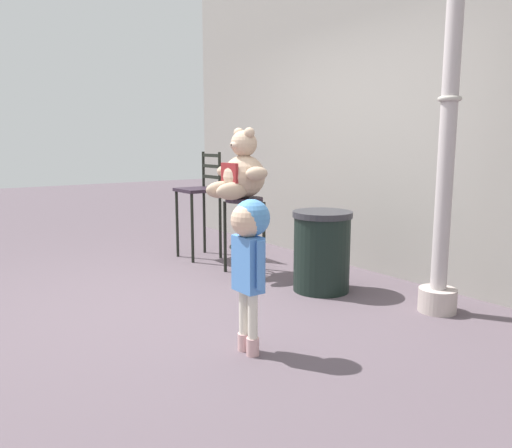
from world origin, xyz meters
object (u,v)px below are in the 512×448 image
at_px(teddy_bear, 241,173).
at_px(bar_chair_empty, 200,196).
at_px(trash_bin, 322,251).
at_px(bar_stool_with_teddy, 244,220).
at_px(child_walking, 249,243).
at_px(lamppost, 445,170).

bearing_deg(teddy_bear, bar_chair_empty, 178.30).
bearing_deg(trash_bin, bar_stool_with_teddy, -167.21).
bearing_deg(bar_chair_empty, teddy_bear, -1.70).
bearing_deg(bar_chair_empty, bar_stool_with_teddy, 0.53).
distance_m(child_walking, lamppost, 1.65).
xyz_separation_m(teddy_bear, trash_bin, (0.88, 0.23, -0.64)).
xyz_separation_m(lamppost, bar_chair_empty, (-2.65, -0.54, -0.39)).
bearing_deg(trash_bin, teddy_bear, -165.20).
relative_size(bar_stool_with_teddy, child_walking, 0.79).
bearing_deg(teddy_bear, trash_bin, 14.80).
bearing_deg(lamppost, teddy_bear, -162.60).
bearing_deg(child_walking, lamppost, -64.04).
xyz_separation_m(teddy_bear, lamppost, (1.81, 0.57, 0.08)).
relative_size(trash_bin, lamppost, 0.26).
bearing_deg(bar_stool_with_teddy, lamppost, 16.45).
bearing_deg(teddy_bear, lamppost, 17.40).
height_order(bar_stool_with_teddy, child_walking, child_walking).
bearing_deg(lamppost, trash_bin, -160.19).
xyz_separation_m(child_walking, lamppost, (0.23, 1.59, 0.39)).
height_order(child_walking, lamppost, lamppost).
bearing_deg(bar_chair_empty, lamppost, 11.55).
xyz_separation_m(bar_stool_with_teddy, bar_chair_empty, (-0.84, -0.01, 0.16)).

